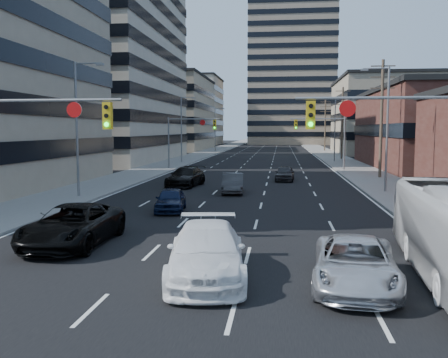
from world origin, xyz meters
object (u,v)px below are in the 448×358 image
(black_pickup, at_px, (73,225))
(white_van, at_px, (207,252))
(sedan_blue, at_px, (171,200))
(silver_suv, at_px, (355,263))

(black_pickup, distance_m, white_van, 6.97)
(white_van, relative_size, sedan_blue, 1.46)
(silver_suv, height_order, sedan_blue, silver_suv)
(white_van, relative_size, silver_suv, 1.11)
(white_van, bearing_deg, sedan_blue, 100.30)
(black_pickup, relative_size, sedan_blue, 1.50)
(black_pickup, xyz_separation_m, sedan_blue, (2.04, 8.56, -0.15))
(white_van, distance_m, sedan_blue, 12.85)
(sedan_blue, bearing_deg, white_van, -79.43)
(silver_suv, xyz_separation_m, sedan_blue, (-8.32, 12.68, -0.05))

